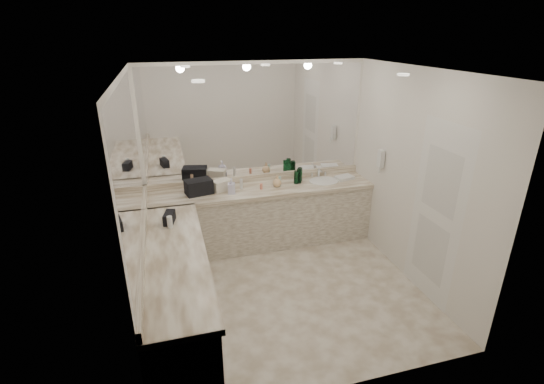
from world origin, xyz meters
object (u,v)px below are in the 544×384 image
object	(u,v)px
wall_phone	(381,159)
black_toiletry_bag	(199,187)
cream_cosmetic_case	(222,185)
soap_bottle_c	(277,181)
hand_towel	(344,177)
soap_bottle_a	(210,185)
soap_bottle_b	(231,186)
sink	(324,181)

from	to	relation	value
wall_phone	black_toiletry_bag	distance (m)	2.51
cream_cosmetic_case	soap_bottle_c	world-z (taller)	soap_bottle_c
hand_towel	cream_cosmetic_case	bearing A→B (deg)	178.54
hand_towel	soap_bottle_a	size ratio (longest dim) A/B	1.47
hand_towel	soap_bottle_a	world-z (taller)	soap_bottle_a
cream_cosmetic_case	soap_bottle_b	size ratio (longest dim) A/B	1.18
soap_bottle_a	soap_bottle_c	distance (m)	0.94
wall_phone	sink	bearing A→B (deg)	140.43
sink	cream_cosmetic_case	size ratio (longest dim) A/B	1.71
soap_bottle_b	soap_bottle_c	world-z (taller)	soap_bottle_b
sink	cream_cosmetic_case	xyz separation A→B (m)	(-1.51, 0.05, 0.08)
hand_towel	wall_phone	bearing A→B (deg)	-62.14
black_toiletry_bag	cream_cosmetic_case	size ratio (longest dim) A/B	1.37
black_toiletry_bag	soap_bottle_c	xyz separation A→B (m)	(1.10, -0.03, -0.02)
sink	soap_bottle_b	size ratio (longest dim) A/B	2.01
wall_phone	soap_bottle_c	world-z (taller)	wall_phone
cream_cosmetic_case	soap_bottle_b	xyz separation A→B (m)	(0.11, -0.15, 0.03)
black_toiletry_bag	wall_phone	bearing A→B (deg)	-11.93
hand_towel	sink	bearing A→B (deg)	-178.69
wall_phone	black_toiletry_bag	xyz separation A→B (m)	(-2.43, 0.51, -0.35)
wall_phone	cream_cosmetic_case	size ratio (longest dim) A/B	0.93
black_toiletry_bag	hand_towel	distance (m)	2.17
black_toiletry_bag	soap_bottle_a	size ratio (longest dim) A/B	1.94
soap_bottle_b	cream_cosmetic_case	bearing A→B (deg)	126.14
black_toiletry_bag	hand_towel	world-z (taller)	black_toiletry_bag
cream_cosmetic_case	sink	bearing A→B (deg)	-26.36
hand_towel	soap_bottle_b	distance (m)	1.74
soap_bottle_a	soap_bottle_c	bearing A→B (deg)	-5.46
soap_bottle_c	sink	bearing A→B (deg)	1.10
soap_bottle_a	soap_bottle_c	xyz separation A→B (m)	(0.94, -0.09, -0.01)
wall_phone	soap_bottle_c	size ratio (longest dim) A/B	1.45
cream_cosmetic_case	soap_bottle_a	distance (m)	0.16
cream_cosmetic_case	soap_bottle_b	world-z (taller)	soap_bottle_b
hand_towel	black_toiletry_bag	bearing A→B (deg)	179.83
wall_phone	hand_towel	xyz separation A→B (m)	(-0.27, 0.51, -0.43)
cream_cosmetic_case	soap_bottle_c	bearing A→B (deg)	-29.30
soap_bottle_a	sink	bearing A→B (deg)	-2.60
sink	hand_towel	xyz separation A→B (m)	(0.34, 0.01, 0.03)
cream_cosmetic_case	soap_bottle_a	world-z (taller)	soap_bottle_a
soap_bottle_a	soap_bottle_c	world-z (taller)	soap_bottle_a
black_toiletry_bag	hand_towel	xyz separation A→B (m)	(2.17, -0.01, -0.08)
hand_towel	soap_bottle_b	size ratio (longest dim) A/B	1.22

